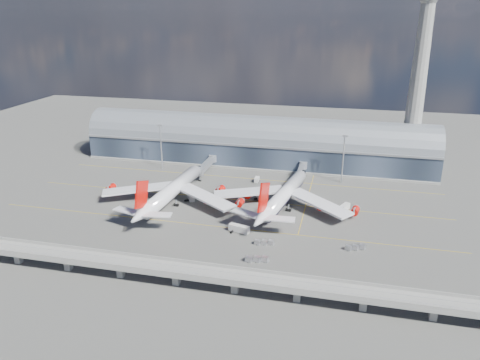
% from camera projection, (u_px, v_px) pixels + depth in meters
% --- Properties ---
extents(ground, '(500.00, 500.00, 0.00)m').
position_uv_depth(ground, '(221.00, 216.00, 205.26)').
color(ground, '#474744').
rests_on(ground, ground).
extents(taxi_lines, '(200.00, 80.12, 0.01)m').
position_uv_depth(taxi_lines, '(233.00, 198.00, 225.41)').
color(taxi_lines, gold).
rests_on(taxi_lines, ground).
extents(terminal, '(200.00, 30.00, 28.00)m').
position_uv_depth(terminal, '(257.00, 144.00, 272.43)').
color(terminal, '#1F2835').
rests_on(terminal, ground).
extents(control_tower, '(19.00, 19.00, 103.00)m').
position_uv_depth(control_tower, '(419.00, 78.00, 244.52)').
color(control_tower, gray).
rests_on(control_tower, ground).
extents(guideway, '(220.00, 8.50, 7.20)m').
position_uv_depth(guideway, '(176.00, 270.00, 153.25)').
color(guideway, gray).
rests_on(guideway, ground).
extents(floodlight_mast_left, '(3.00, 0.70, 25.70)m').
position_uv_depth(floodlight_mast_left, '(161.00, 145.00, 261.53)').
color(floodlight_mast_left, gray).
rests_on(floodlight_mast_left, ground).
extents(floodlight_mast_right, '(3.00, 0.70, 25.70)m').
position_uv_depth(floodlight_mast_right, '(343.00, 158.00, 239.81)').
color(floodlight_mast_right, gray).
rests_on(floodlight_mast_right, ground).
extents(airliner_left, '(69.05, 72.55, 22.10)m').
position_uv_depth(airliner_left, '(171.00, 191.00, 216.05)').
color(airliner_left, white).
rests_on(airliner_left, ground).
extents(airliner_right, '(67.73, 70.86, 22.54)m').
position_uv_depth(airliner_right, '(283.00, 196.00, 211.78)').
color(airliner_right, white).
rests_on(airliner_right, ground).
extents(jet_bridge_left, '(4.40, 28.00, 7.25)m').
position_uv_depth(jet_bridge_left, '(207.00, 164.00, 256.83)').
color(jet_bridge_left, gray).
rests_on(jet_bridge_left, ground).
extents(jet_bridge_right, '(4.40, 32.00, 7.25)m').
position_uv_depth(jet_bridge_right, '(300.00, 173.00, 243.87)').
color(jet_bridge_right, gray).
rests_on(jet_bridge_right, ground).
extents(service_truck_0, '(5.73, 7.50, 3.02)m').
position_uv_depth(service_truck_0, '(191.00, 197.00, 222.21)').
color(service_truck_0, beige).
rests_on(service_truck_0, ground).
extents(service_truck_1, '(5.89, 4.00, 3.12)m').
position_uv_depth(service_truck_1, '(155.00, 205.00, 212.85)').
color(service_truck_1, beige).
rests_on(service_truck_1, ground).
extents(service_truck_2, '(9.03, 4.63, 3.15)m').
position_uv_depth(service_truck_2, '(239.00, 229.00, 190.18)').
color(service_truck_2, beige).
rests_on(service_truck_2, ground).
extents(service_truck_3, '(4.74, 6.62, 2.99)m').
position_uv_depth(service_truck_3, '(345.00, 207.00, 210.60)').
color(service_truck_3, beige).
rests_on(service_truck_3, ground).
extents(service_truck_4, '(2.34, 4.63, 2.67)m').
position_uv_depth(service_truck_4, '(257.00, 180.00, 244.89)').
color(service_truck_4, beige).
rests_on(service_truck_4, ground).
extents(service_truck_5, '(4.64, 6.72, 3.03)m').
position_uv_depth(service_truck_5, '(259.00, 195.00, 224.13)').
color(service_truck_5, beige).
rests_on(service_truck_5, ground).
extents(cargo_train_0, '(7.96, 3.32, 1.74)m').
position_uv_depth(cargo_train_0, '(264.00, 242.00, 180.71)').
color(cargo_train_0, gray).
rests_on(cargo_train_0, ground).
extents(cargo_train_1, '(8.00, 4.47, 1.78)m').
position_uv_depth(cargo_train_1, '(355.00, 248.00, 176.79)').
color(cargo_train_1, gray).
rests_on(cargo_train_1, ground).
extents(cargo_train_2, '(8.86, 3.83, 1.94)m').
position_uv_depth(cargo_train_2, '(257.00, 259.00, 168.48)').
color(cargo_train_2, gray).
rests_on(cargo_train_2, ground).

